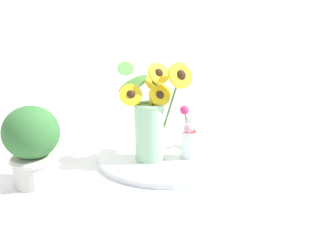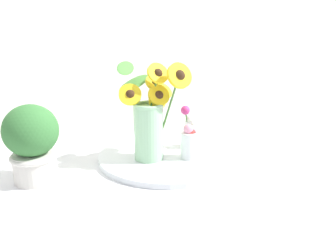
{
  "view_description": "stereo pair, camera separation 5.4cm",
  "coord_description": "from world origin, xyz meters",
  "px_view_note": "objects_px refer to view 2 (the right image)",
  "views": [
    {
      "loc": [
        -0.5,
        -0.95,
        0.47
      ],
      "look_at": [
        0.02,
        0.07,
        0.13
      ],
      "focal_mm": 35.0,
      "sensor_mm": 36.0,
      "label": 1
    },
    {
      "loc": [
        -0.45,
        -0.98,
        0.47
      ],
      "look_at": [
        0.02,
        0.07,
        0.13
      ],
      "focal_mm": 35.0,
      "sensor_mm": 36.0,
      "label": 2
    }
  ],
  "objects_px": {
    "potted_plant": "(32,141)",
    "mason_jar_sunflowers": "(150,119)",
    "vase_bulb_right": "(189,132)",
    "vase_small_center": "(190,141)",
    "serving_tray": "(168,155)"
  },
  "relations": [
    {
      "from": "mason_jar_sunflowers",
      "to": "vase_small_center",
      "type": "bearing_deg",
      "value": -22.89
    },
    {
      "from": "vase_bulb_right",
      "to": "potted_plant",
      "type": "bearing_deg",
      "value": -176.86
    },
    {
      "from": "vase_small_center",
      "to": "serving_tray",
      "type": "bearing_deg",
      "value": 126.78
    },
    {
      "from": "vase_small_center",
      "to": "vase_bulb_right",
      "type": "bearing_deg",
      "value": 63.97
    },
    {
      "from": "mason_jar_sunflowers",
      "to": "potted_plant",
      "type": "bearing_deg",
      "value": 177.67
    },
    {
      "from": "serving_tray",
      "to": "vase_small_center",
      "type": "bearing_deg",
      "value": -53.22
    },
    {
      "from": "vase_bulb_right",
      "to": "vase_small_center",
      "type": "bearing_deg",
      "value": -116.03
    },
    {
      "from": "serving_tray",
      "to": "mason_jar_sunflowers",
      "type": "relative_size",
      "value": 1.47
    },
    {
      "from": "mason_jar_sunflowers",
      "to": "potted_plant",
      "type": "relative_size",
      "value": 1.41
    },
    {
      "from": "vase_bulb_right",
      "to": "potted_plant",
      "type": "height_order",
      "value": "potted_plant"
    },
    {
      "from": "vase_small_center",
      "to": "potted_plant",
      "type": "height_order",
      "value": "potted_plant"
    },
    {
      "from": "mason_jar_sunflowers",
      "to": "vase_bulb_right",
      "type": "height_order",
      "value": "mason_jar_sunflowers"
    },
    {
      "from": "vase_small_center",
      "to": "vase_bulb_right",
      "type": "xyz_separation_m",
      "value": [
        0.05,
        0.1,
        -0.0
      ]
    },
    {
      "from": "mason_jar_sunflowers",
      "to": "vase_small_center",
      "type": "xyz_separation_m",
      "value": [
        0.13,
        -0.05,
        -0.08
      ]
    },
    {
      "from": "potted_plant",
      "to": "mason_jar_sunflowers",
      "type": "bearing_deg",
      "value": -2.33
    }
  ]
}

